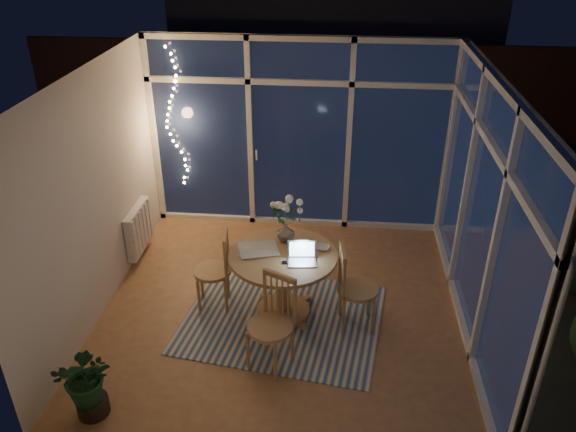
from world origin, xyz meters
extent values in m
plane|color=#8E5C3E|center=(0.00, 0.00, 0.00)|extent=(4.00, 4.00, 0.00)
plane|color=silver|center=(0.00, 0.00, 2.60)|extent=(4.00, 4.00, 0.00)
cube|color=silver|center=(0.00, 2.00, 1.30)|extent=(4.00, 0.04, 2.60)
cube|color=silver|center=(0.00, -2.00, 1.30)|extent=(4.00, 0.04, 2.60)
cube|color=silver|center=(-2.00, 0.00, 1.30)|extent=(0.04, 4.00, 2.60)
cube|color=silver|center=(2.00, 0.00, 1.30)|extent=(0.04, 4.00, 2.60)
cube|color=white|center=(0.00, 1.96, 1.30)|extent=(4.00, 0.10, 2.60)
cube|color=white|center=(1.96, 0.00, 1.30)|extent=(0.10, 4.00, 2.60)
cube|color=silver|center=(-1.94, 0.90, 0.40)|extent=(0.10, 0.70, 0.58)
cube|color=black|center=(0.50, 5.00, -0.06)|extent=(12.00, 6.00, 0.10)
cube|color=#311B11|center=(0.00, 5.50, 0.90)|extent=(11.00, 0.08, 1.80)
sphere|color=black|center=(-0.80, 3.40, 0.45)|extent=(0.90, 0.90, 0.90)
cube|color=beige|center=(0.00, -0.21, 0.01)|extent=(2.31, 1.96, 0.01)
cylinder|color=tan|center=(0.00, -0.11, 0.39)|extent=(1.30, 1.30, 0.78)
cube|color=tan|center=(-0.80, 0.00, 0.47)|extent=(0.48, 0.48, 0.94)
cube|color=tan|center=(0.79, -0.22, 0.49)|extent=(0.50, 0.50, 0.98)
cube|color=tan|center=(-0.05, -0.91, 0.49)|extent=(0.61, 0.61, 0.99)
imported|color=silver|center=(0.00, 0.17, 0.88)|extent=(0.23, 0.23, 0.21)
imported|color=silver|center=(0.41, 0.03, 0.80)|extent=(0.17, 0.17, 0.04)
cube|color=beige|center=(-0.28, -0.04, 0.79)|extent=(0.46, 0.39, 0.02)
cube|color=black|center=(0.06, -0.26, 0.78)|extent=(0.12, 0.07, 0.01)
imported|color=#174220|center=(-1.54, -1.65, 0.38)|extent=(0.60, 0.54, 0.76)
camera|label=1|loc=(0.52, -5.01, 3.95)|focal=35.00mm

